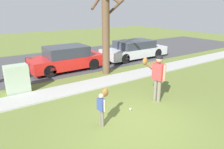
{
  "coord_description": "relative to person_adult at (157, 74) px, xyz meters",
  "views": [
    {
      "loc": [
        -3.65,
        -4.11,
        3.31
      ],
      "look_at": [
        0.39,
        1.8,
        1.0
      ],
      "focal_mm": 32.94,
      "sensor_mm": 36.0,
      "label": 1
    }
  ],
  "objects": [
    {
      "name": "ground_plane",
      "position": [
        -1.63,
        2.75,
        -1.07
      ],
      "size": [
        48.0,
        48.0,
        0.0
      ],
      "primitive_type": "plane",
      "color": "olive"
    },
    {
      "name": "sidewalk_strip",
      "position": [
        -1.63,
        2.85,
        -1.04
      ],
      "size": [
        36.0,
        1.2,
        0.06
      ],
      "primitive_type": "cube",
      "color": "#A3A39E",
      "rests_on": "ground"
    },
    {
      "name": "road_surface",
      "position": [
        -1.63,
        7.85,
        -1.06
      ],
      "size": [
        36.0,
        6.8,
        0.02
      ],
      "primitive_type": "cube",
      "color": "#424244",
      "rests_on": "ground"
    },
    {
      "name": "person_adult",
      "position": [
        0.0,
        0.0,
        0.0
      ],
      "size": [
        0.74,
        0.61,
        1.72
      ],
      "rotation": [
        0.0,
        0.0,
        -3.03
      ],
      "color": "#6B6656",
      "rests_on": "ground"
    },
    {
      "name": "person_child",
      "position": [
        -2.47,
        -0.26,
        -0.38
      ],
      "size": [
        0.46,
        0.45,
        1.07
      ],
      "rotation": [
        0.0,
        0.0,
        0.11
      ],
      "color": "#6B6656",
      "rests_on": "ground"
    },
    {
      "name": "baseball",
      "position": [
        -1.21,
        -0.01,
        -1.03
      ],
      "size": [
        0.07,
        0.07,
        0.07
      ],
      "primitive_type": "sphere",
      "color": "white",
      "rests_on": "ground"
    },
    {
      "name": "utility_cabinet",
      "position": [
        -4.04,
        3.77,
        -0.49
      ],
      "size": [
        0.88,
        0.56,
        1.16
      ],
      "primitive_type": "cube",
      "color": "#9EB293",
      "rests_on": "ground"
    },
    {
      "name": "street_tree_near",
      "position": [
        0.37,
        3.96,
        1.59
      ],
      "size": [
        1.85,
        1.88,
        5.0
      ],
      "color": "brown",
      "rests_on": "ground"
    },
    {
      "name": "parked_hatchback_red",
      "position": [
        -1.1,
        5.71,
        -0.41
      ],
      "size": [
        4.0,
        1.75,
        1.33
      ],
      "rotation": [
        0.0,
        0.0,
        3.14
      ],
      "color": "red",
      "rests_on": "road_surface"
    },
    {
      "name": "parked_sedan_silver",
      "position": [
        3.81,
        5.74,
        -0.45
      ],
      "size": [
        4.6,
        1.8,
        1.23
      ],
      "rotation": [
        0.0,
        0.0,
        3.14
      ],
      "color": "silver",
      "rests_on": "road_surface"
    }
  ]
}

